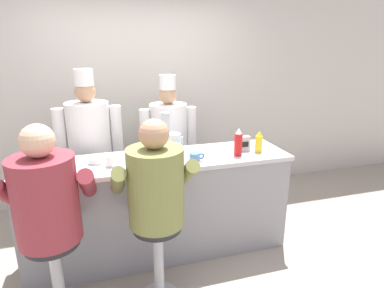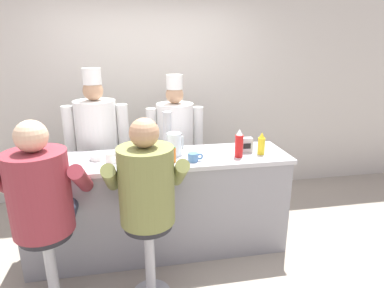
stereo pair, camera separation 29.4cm
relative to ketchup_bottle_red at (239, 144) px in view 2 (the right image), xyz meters
name	(u,v)px [view 2 (the right image)]	position (x,y,z in m)	size (l,w,h in m)	color
ground_plane	(164,267)	(-0.73, -0.19, -1.09)	(20.00, 20.00, 0.00)	#9E9384
wall_back	(149,94)	(-0.73, 1.48, 0.26)	(10.00, 0.06, 2.70)	beige
diner_counter	(160,204)	(-0.73, 0.12, -0.60)	(2.45, 0.62, 0.96)	gray
ketchup_bottle_red	(239,144)	(0.00, 0.00, 0.00)	(0.07, 0.07, 0.27)	red
mustard_bottle_yellow	(261,144)	(0.23, 0.04, -0.03)	(0.07, 0.07, 0.21)	yellow
hot_sauce_bottle_orange	(174,155)	(-0.60, -0.03, -0.06)	(0.03, 0.03, 0.14)	orange
water_pitcher_clear	(174,144)	(-0.58, 0.16, -0.02)	(0.15, 0.13, 0.21)	silver
breakfast_plate	(146,158)	(-0.84, 0.09, -0.11)	(0.26, 0.26, 0.05)	white
cereal_bowl	(98,157)	(-1.27, 0.16, -0.10)	(0.14, 0.14, 0.05)	white
coffee_mug_blue	(194,157)	(-0.43, -0.04, -0.09)	(0.14, 0.09, 0.08)	#4C7AB2
coffee_mug_white	(111,158)	(-1.15, 0.05, -0.08)	(0.13, 0.09, 0.09)	white
cup_stack_steel	(167,132)	(-0.62, 0.30, 0.07)	(0.09, 0.09, 0.39)	#B7BABF
napkin_dispenser_chrome	(246,145)	(0.11, 0.12, -0.05)	(0.12, 0.07, 0.14)	silver
diner_seated_maroon	(42,197)	(-1.60, -0.47, -0.16)	(0.63, 0.63, 1.49)	#B2B5BA
diner_seated_olive	(147,190)	(-0.87, -0.47, -0.17)	(0.62, 0.61, 1.47)	#B2B5BA
cook_in_whites_near	(98,142)	(-1.33, 0.77, -0.14)	(0.68, 0.43, 1.73)	#232328
cook_in_whites_far	(175,141)	(-0.48, 0.82, -0.18)	(0.64, 0.41, 1.65)	#232328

